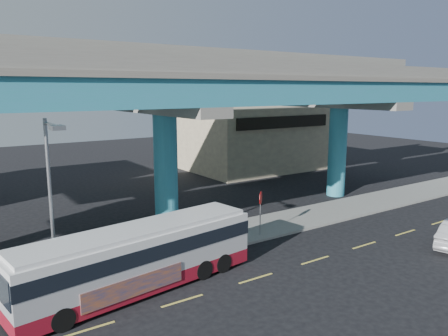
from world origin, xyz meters
TOP-DOWN VIEW (x-y plane):
  - ground at (0.00, 0.00)m, footprint 120.00×120.00m
  - sidewalk at (0.00, 5.50)m, footprint 70.00×4.00m
  - lane_markings at (-0.00, -0.30)m, footprint 58.00×0.12m
  - viaduct at (-0.00, 9.11)m, footprint 52.00×12.40m
  - building_beige at (18.00, 22.98)m, footprint 14.00×10.23m
  - transit_bus at (-5.05, 1.74)m, footprint 11.59×3.97m
  - street_lamp at (-8.13, 3.44)m, footprint 0.50×2.47m
  - stop_sign at (3.87, 4.18)m, footprint 0.65×0.55m

SIDE VIEW (x-z plane):
  - ground at x=0.00m, z-range 0.00..0.00m
  - lane_markings at x=0.00m, z-range 0.00..0.01m
  - sidewalk at x=0.00m, z-range 0.00..0.15m
  - transit_bus at x=-5.05m, z-range 0.14..3.06m
  - stop_sign at x=3.87m, z-range 0.77..3.50m
  - building_beige at x=18.00m, z-range 0.01..7.01m
  - street_lamp at x=-8.13m, z-range 1.29..8.85m
  - viaduct at x=0.00m, z-range 3.29..14.99m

